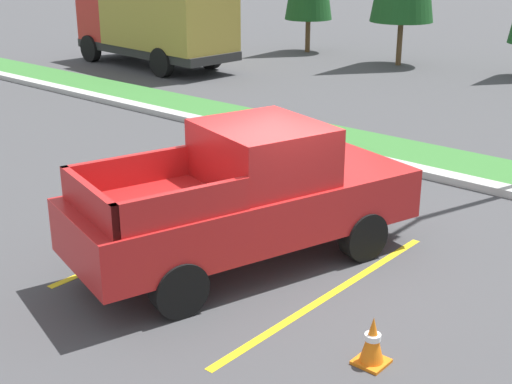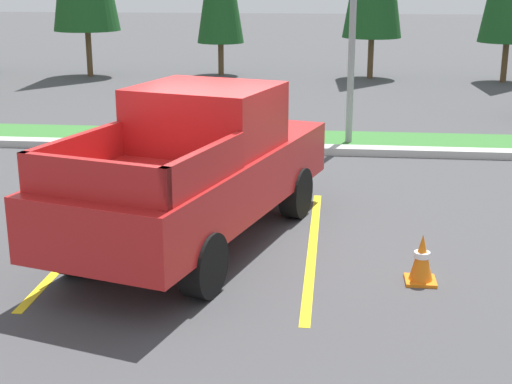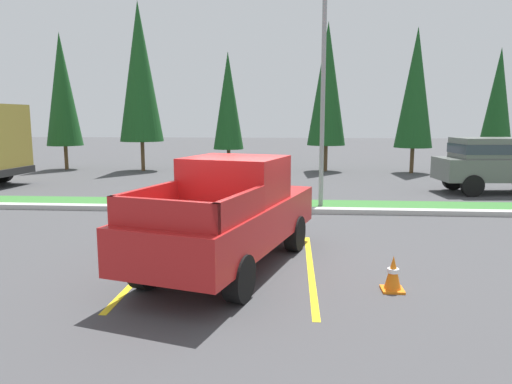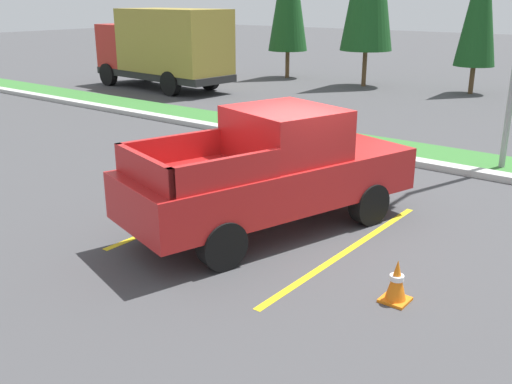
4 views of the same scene
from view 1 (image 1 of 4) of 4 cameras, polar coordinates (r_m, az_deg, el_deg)
ground_plane at (r=10.87m, az=2.24°, el=-5.45°), size 120.00×120.00×0.00m
parking_line_near at (r=11.78m, az=-6.48°, el=-3.46°), size 0.12×4.80×0.01m
parking_line_far at (r=9.93m, az=5.97°, el=-8.12°), size 0.12×4.80×0.01m
curb_strip at (r=14.82m, az=14.40°, el=1.30°), size 56.00×0.40×0.15m
grass_median at (r=15.78m, az=16.20°, el=2.11°), size 56.00×1.80×0.06m
pickup_truck_main at (r=10.40m, az=-0.60°, el=-0.41°), size 3.28×5.54×2.10m
cargo_truck_distant at (r=26.70m, az=-7.99°, el=13.77°), size 6.96×2.94×3.40m
traffic_cone at (r=8.41m, az=9.28°, el=-11.68°), size 0.36×0.36×0.60m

